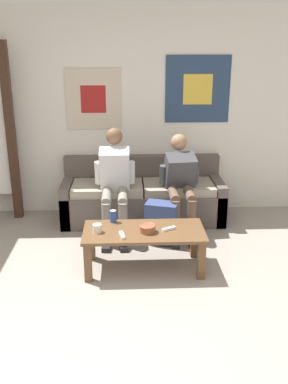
{
  "coord_description": "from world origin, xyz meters",
  "views": [
    {
      "loc": [
        0.09,
        -2.66,
        2.11
      ],
      "look_at": [
        0.27,
        1.54,
        0.64
      ],
      "focal_mm": 40.0,
      "sensor_mm": 36.0,
      "label": 1
    }
  ],
  "objects_px": {
    "ceramic_bowl": "(148,228)",
    "pillar_candle": "(97,228)",
    "person_seated_adult": "(115,179)",
    "coffee_table": "(144,237)",
    "drink_can_blue": "(113,216)",
    "person_seated_teen": "(180,181)",
    "couch": "(143,198)",
    "game_controller_near_right": "(122,235)",
    "backpack": "(161,224)",
    "game_controller_near_left": "(169,229)"
  },
  "relations": [
    {
      "from": "backpack",
      "to": "game_controller_near_left",
      "type": "relative_size",
      "value": 3.25
    },
    {
      "from": "couch",
      "to": "game_controller_near_right",
      "type": "relative_size",
      "value": 13.38
    },
    {
      "from": "game_controller_near_left",
      "to": "person_seated_teen",
      "type": "bearing_deg",
      "value": 76.46
    },
    {
      "from": "ceramic_bowl",
      "to": "game_controller_near_left",
      "type": "distance_m",
      "value": 0.21
    },
    {
      "from": "game_controller_near_left",
      "to": "pillar_candle",
      "type": "bearing_deg",
      "value": -178.1
    },
    {
      "from": "game_controller_near_left",
      "to": "person_seated_adult",
      "type": "bearing_deg",
      "value": 120.54
    },
    {
      "from": "couch",
      "to": "pillar_candle",
      "type": "height_order",
      "value": "couch"
    },
    {
      "from": "person_seated_adult",
      "to": "pillar_candle",
      "type": "bearing_deg",
      "value": -99.32
    },
    {
      "from": "backpack",
      "to": "game_controller_near_left",
      "type": "xyz_separation_m",
      "value": [
        0.02,
        -0.58,
        0.2
      ]
    },
    {
      "from": "person_seated_adult",
      "to": "game_controller_near_left",
      "type": "height_order",
      "value": "person_seated_adult"
    },
    {
      "from": "couch",
      "to": "person_seated_teen",
      "type": "xyz_separation_m",
      "value": [
        0.42,
        -0.35,
        0.33
      ]
    },
    {
      "from": "person_seated_teen",
      "to": "game_controller_near_left",
      "type": "height_order",
      "value": "person_seated_teen"
    },
    {
      "from": "game_controller_near_right",
      "to": "drink_can_blue",
      "type": "bearing_deg",
      "value": 104.74
    },
    {
      "from": "game_controller_near_right",
      "to": "ceramic_bowl",
      "type": "bearing_deg",
      "value": 19.63
    },
    {
      "from": "person_seated_teen",
      "to": "game_controller_near_left",
      "type": "xyz_separation_m",
      "value": [
        -0.22,
        -0.92,
        -0.19
      ]
    },
    {
      "from": "ceramic_bowl",
      "to": "game_controller_near_right",
      "type": "xyz_separation_m",
      "value": [
        -0.24,
        -0.09,
        -0.03
      ]
    },
    {
      "from": "pillar_candle",
      "to": "game_controller_near_left",
      "type": "xyz_separation_m",
      "value": [
        0.69,
        0.02,
        -0.03
      ]
    },
    {
      "from": "coffee_table",
      "to": "game_controller_near_left",
      "type": "relative_size",
      "value": 8.17
    },
    {
      "from": "person_seated_adult",
      "to": "coffee_table",
      "type": "bearing_deg",
      "value": -71.88
    },
    {
      "from": "person_seated_adult",
      "to": "drink_can_blue",
      "type": "bearing_deg",
      "value": -90.39
    },
    {
      "from": "couch",
      "to": "game_controller_near_right",
      "type": "distance_m",
      "value": 1.43
    },
    {
      "from": "couch",
      "to": "ceramic_bowl",
      "type": "bearing_deg",
      "value": -90.29
    },
    {
      "from": "couch",
      "to": "person_seated_teen",
      "type": "height_order",
      "value": "person_seated_teen"
    },
    {
      "from": "pillar_candle",
      "to": "game_controller_near_right",
      "type": "height_order",
      "value": "pillar_candle"
    },
    {
      "from": "drink_can_blue",
      "to": "person_seated_teen",
      "type": "bearing_deg",
      "value": 42.93
    },
    {
      "from": "person_seated_adult",
      "to": "backpack",
      "type": "height_order",
      "value": "person_seated_adult"
    },
    {
      "from": "ceramic_bowl",
      "to": "person_seated_adult",
      "type": "bearing_deg",
      "value": 109.13
    },
    {
      "from": "ceramic_bowl",
      "to": "game_controller_near_right",
      "type": "height_order",
      "value": "ceramic_bowl"
    },
    {
      "from": "ceramic_bowl",
      "to": "pillar_candle",
      "type": "distance_m",
      "value": 0.48
    },
    {
      "from": "coffee_table",
      "to": "game_controller_near_left",
      "type": "xyz_separation_m",
      "value": [
        0.24,
        -0.0,
        0.08
      ]
    },
    {
      "from": "couch",
      "to": "person_seated_adult",
      "type": "height_order",
      "value": "person_seated_adult"
    },
    {
      "from": "pillar_candle",
      "to": "drink_can_blue",
      "type": "height_order",
      "value": "drink_can_blue"
    },
    {
      "from": "pillar_candle",
      "to": "drink_can_blue",
      "type": "relative_size",
      "value": 0.74
    },
    {
      "from": "person_seated_adult",
      "to": "ceramic_bowl",
      "type": "bearing_deg",
      "value": -70.87
    },
    {
      "from": "backpack",
      "to": "drink_can_blue",
      "type": "relative_size",
      "value": 3.75
    },
    {
      "from": "couch",
      "to": "game_controller_near_right",
      "type": "xyz_separation_m",
      "value": [
        -0.25,
        -1.4,
        0.15
      ]
    },
    {
      "from": "coffee_table",
      "to": "backpack",
      "type": "bearing_deg",
      "value": 69.26
    },
    {
      "from": "person_seated_teen",
      "to": "backpack",
      "type": "relative_size",
      "value": 2.38
    },
    {
      "from": "person_seated_teen",
      "to": "couch",
      "type": "bearing_deg",
      "value": 140.56
    },
    {
      "from": "drink_can_blue",
      "to": "ceramic_bowl",
      "type": "bearing_deg",
      "value": -37.75
    },
    {
      "from": "couch",
      "to": "person_seated_teen",
      "type": "distance_m",
      "value": 0.64
    },
    {
      "from": "person_seated_teen",
      "to": "pillar_candle",
      "type": "distance_m",
      "value": 1.32
    },
    {
      "from": "coffee_table",
      "to": "ceramic_bowl",
      "type": "bearing_deg",
      "value": -53.2
    },
    {
      "from": "couch",
      "to": "backpack",
      "type": "bearing_deg",
      "value": -75.61
    },
    {
      "from": "coffee_table",
      "to": "drink_can_blue",
      "type": "bearing_deg",
      "value": 144.55
    },
    {
      "from": "person_seated_adult",
      "to": "pillar_candle",
      "type": "xyz_separation_m",
      "value": [
        -0.15,
        -0.93,
        -0.2
      ]
    },
    {
      "from": "backpack",
      "to": "game_controller_near_right",
      "type": "relative_size",
      "value": 3.14
    },
    {
      "from": "person_seated_teen",
      "to": "ceramic_bowl",
      "type": "bearing_deg",
      "value": -113.95
    },
    {
      "from": "coffee_table",
      "to": "game_controller_near_left",
      "type": "distance_m",
      "value": 0.25
    },
    {
      "from": "drink_can_blue",
      "to": "game_controller_near_left",
      "type": "xyz_separation_m",
      "value": [
        0.54,
        -0.22,
        -0.05
      ]
    }
  ]
}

